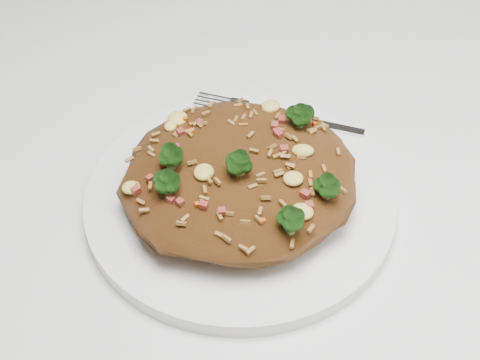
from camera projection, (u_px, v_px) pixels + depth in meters
name	position (u px, v px, depth m)	size (l,w,h in m)	color
dining_table	(314.00, 204.00, 0.69)	(1.20, 0.80, 0.75)	silver
plate	(240.00, 198.00, 0.56)	(0.26, 0.26, 0.01)	white
fried_rice	(240.00, 169.00, 0.53)	(0.19, 0.18, 0.06)	brown
fork	(286.00, 117.00, 0.62)	(0.13, 0.12, 0.00)	silver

